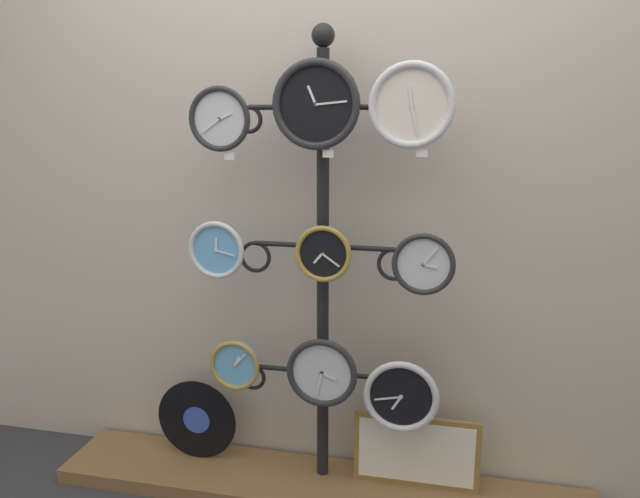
% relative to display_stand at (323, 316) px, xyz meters
% --- Properties ---
extents(shop_wall, '(4.40, 0.04, 2.80)m').
position_rel_display_stand_xyz_m(shop_wall, '(0.00, 0.16, 0.65)').
color(shop_wall, '#BCB2A3').
rests_on(shop_wall, ground_plane).
extents(low_shelf, '(2.20, 0.36, 0.06)m').
position_rel_display_stand_xyz_m(low_shelf, '(0.00, -0.06, -0.72)').
color(low_shelf, brown).
rests_on(low_shelf, ground_plane).
extents(display_stand, '(0.71, 0.34, 1.85)m').
position_rel_display_stand_xyz_m(display_stand, '(0.00, 0.00, 0.00)').
color(display_stand, black).
rests_on(display_stand, ground_plane).
extents(clock_top_left, '(0.24, 0.04, 0.24)m').
position_rel_display_stand_xyz_m(clock_top_left, '(-0.37, -0.10, 0.77)').
color(clock_top_left, silver).
extents(clock_top_center, '(0.32, 0.04, 0.32)m').
position_rel_display_stand_xyz_m(clock_top_center, '(-0.01, -0.08, 0.82)').
color(clock_top_center, black).
extents(clock_top_right, '(0.30, 0.04, 0.30)m').
position_rel_display_stand_xyz_m(clock_top_right, '(0.33, -0.10, 0.82)').
color(clock_top_right, silver).
extents(clock_middle_left, '(0.23, 0.04, 0.23)m').
position_rel_display_stand_xyz_m(clock_middle_left, '(-0.40, -0.09, 0.27)').
color(clock_middle_left, '#60A8DB').
extents(clock_middle_center, '(0.22, 0.04, 0.22)m').
position_rel_display_stand_xyz_m(clock_middle_center, '(0.02, -0.08, 0.27)').
color(clock_middle_center, black).
extents(clock_middle_right, '(0.23, 0.04, 0.23)m').
position_rel_display_stand_xyz_m(clock_middle_right, '(0.39, -0.10, 0.26)').
color(clock_middle_right, silver).
extents(clock_bottom_left, '(0.21, 0.04, 0.21)m').
position_rel_display_stand_xyz_m(clock_bottom_left, '(-0.34, -0.09, -0.20)').
color(clock_bottom_left, '#60A8DB').
extents(clock_bottom_center, '(0.28, 0.04, 0.28)m').
position_rel_display_stand_xyz_m(clock_bottom_center, '(0.02, -0.11, -0.19)').
color(clock_bottom_center, silver).
extents(clock_bottom_right, '(0.29, 0.04, 0.29)m').
position_rel_display_stand_xyz_m(clock_bottom_right, '(0.33, -0.10, -0.26)').
color(clock_bottom_right, black).
extents(vinyl_record, '(0.36, 0.01, 0.36)m').
position_rel_display_stand_xyz_m(vinyl_record, '(-0.56, -0.01, -0.51)').
color(vinyl_record, black).
rests_on(vinyl_record, low_shelf).
extents(picture_frame, '(0.50, 0.02, 0.30)m').
position_rel_display_stand_xyz_m(picture_frame, '(0.39, -0.01, -0.54)').
color(picture_frame, olive).
rests_on(picture_frame, low_shelf).
extents(price_tag_upper, '(0.04, 0.00, 0.03)m').
position_rel_display_stand_xyz_m(price_tag_upper, '(-0.33, -0.10, 0.63)').
color(price_tag_upper, white).
extents(price_tag_mid, '(0.04, 0.00, 0.03)m').
position_rel_display_stand_xyz_m(price_tag_mid, '(0.04, -0.08, 0.65)').
color(price_tag_mid, white).
extents(price_tag_lower, '(0.04, 0.00, 0.03)m').
position_rel_display_stand_xyz_m(price_tag_lower, '(0.37, -0.10, 0.65)').
color(price_tag_lower, white).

